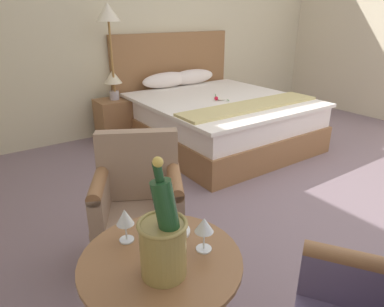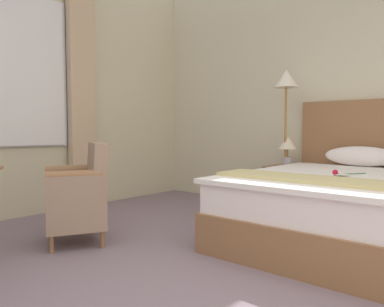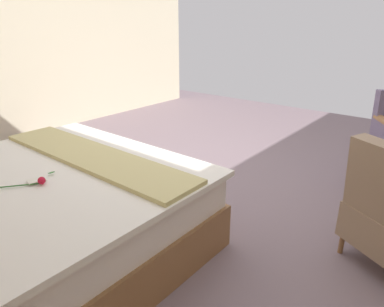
% 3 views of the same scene
% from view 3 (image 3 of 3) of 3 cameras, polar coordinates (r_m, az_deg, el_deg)
% --- Properties ---
extents(ground_plane, '(7.68, 7.68, 0.00)m').
position_cam_3_polar(ground_plane, '(3.59, 3.02, -5.02)').
color(ground_plane, gray).
extents(wall_far_side, '(0.12, 6.13, 3.17)m').
position_cam_3_polar(wall_far_side, '(5.68, -24.90, 19.31)').
color(wall_far_side, beige).
rests_on(wall_far_side, ground).
extents(bed, '(1.97, 2.25, 1.37)m').
position_cam_3_polar(bed, '(2.53, -28.46, -10.79)').
color(bed, '#8E603A').
rests_on(bed, ground).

